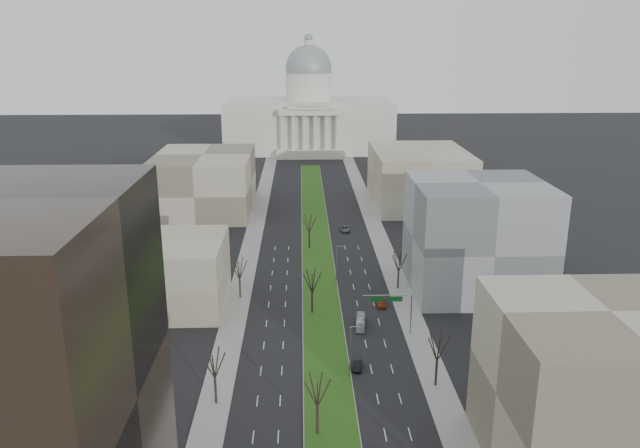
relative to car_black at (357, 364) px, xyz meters
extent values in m
plane|color=black|center=(-5.20, 62.06, -0.68)|extent=(600.00, 600.00, 0.00)
cube|color=#999993|center=(-5.20, 61.06, -0.60)|extent=(8.00, 222.00, 0.15)
cube|color=#1E4512|center=(-5.20, 61.06, -0.51)|extent=(7.70, 221.70, 0.06)
cube|color=gray|center=(-22.70, 37.06, -0.60)|extent=(5.00, 330.00, 0.15)
cube|color=gray|center=(12.30, 37.06, -0.60)|extent=(5.00, 330.00, 0.15)
cube|color=beige|center=(-5.20, 212.06, 11.32)|extent=(80.00, 40.00, 24.00)
cube|color=beige|center=(-5.20, 189.06, 1.32)|extent=(30.00, 6.00, 4.00)
cube|color=beige|center=(-5.20, 189.06, 20.32)|extent=(28.00, 5.00, 2.50)
cube|color=beige|center=(-5.20, 189.06, 22.32)|extent=(20.00, 5.00, 1.80)
cube|color=beige|center=(-5.20, 189.06, 23.92)|extent=(12.00, 5.00, 1.60)
cylinder|color=beige|center=(-5.20, 212.06, 29.32)|extent=(22.00, 22.00, 14.00)
sphere|color=gray|center=(-5.20, 212.06, 38.32)|extent=(22.00, 22.00, 22.00)
cylinder|color=beige|center=(-5.20, 212.06, 49.32)|extent=(4.00, 4.00, 4.00)
sphere|color=gray|center=(-5.20, 212.06, 52.32)|extent=(4.00, 4.00, 4.00)
cylinder|color=beige|center=(-17.70, 189.06, 11.32)|extent=(2.00, 2.00, 16.00)
cylinder|color=beige|center=(-12.70, 189.06, 11.32)|extent=(2.00, 2.00, 16.00)
cylinder|color=beige|center=(-7.70, 189.06, 11.32)|extent=(2.00, 2.00, 16.00)
cylinder|color=beige|center=(-2.70, 189.06, 11.32)|extent=(2.00, 2.00, 16.00)
cylinder|color=beige|center=(2.30, 189.06, 11.32)|extent=(2.00, 2.00, 16.00)
cylinder|color=beige|center=(7.30, 189.06, 11.32)|extent=(2.00, 2.00, 16.00)
cube|color=tan|center=(-38.20, 27.06, 6.32)|extent=(26.00, 22.00, 14.00)
cube|color=#776F5B|center=(27.80, -25.94, 10.32)|extent=(26.00, 24.00, 22.00)
cube|color=slate|center=(28.80, 34.06, 11.32)|extent=(28.00, 26.00, 24.00)
cube|color=#776F5B|center=(-40.20, 102.06, 8.32)|extent=(30.00, 40.00, 18.00)
cube|color=tan|center=(29.80, 107.06, 8.32)|extent=(30.00, 40.00, 18.00)
cylinder|color=black|center=(-22.40, -9.94, 1.48)|extent=(0.40, 0.40, 4.32)
cylinder|color=black|center=(-22.40, 30.06, 1.43)|extent=(0.40, 0.40, 4.22)
cylinder|color=black|center=(12.00, -5.94, 1.53)|extent=(0.40, 0.40, 4.42)
cylinder|color=black|center=(12.00, 34.06, 1.34)|extent=(0.40, 0.40, 4.03)
cylinder|color=black|center=(-7.20, -17.94, 1.48)|extent=(0.40, 0.40, 4.32)
cylinder|color=black|center=(-7.20, 22.06, 1.48)|extent=(0.40, 0.40, 4.32)
cylinder|color=black|center=(-7.20, 62.06, 1.48)|extent=(0.40, 0.40, 4.32)
cylinder|color=gray|center=(-1.50, -2.94, 3.82)|extent=(0.20, 0.20, 9.00)
cylinder|color=gray|center=(-0.60, -2.94, 8.42)|extent=(1.80, 0.12, 0.12)
cylinder|color=gray|center=(-1.50, 37.06, 3.82)|extent=(0.20, 0.20, 9.00)
cylinder|color=gray|center=(-0.60, 37.06, 8.42)|extent=(1.80, 0.12, 0.12)
cylinder|color=gray|center=(11.00, 12.06, 3.32)|extent=(0.24, 0.24, 8.00)
cylinder|color=gray|center=(6.50, 12.06, 7.32)|extent=(9.00, 0.18, 0.18)
cube|color=#0C591E|center=(8.00, 12.14, 6.52)|extent=(2.60, 0.08, 1.00)
cube|color=#0C591E|center=(4.50, 12.14, 6.52)|extent=(2.20, 0.08, 1.00)
imported|color=black|center=(0.00, 0.00, 0.00)|extent=(1.98, 4.28, 1.36)
imported|color=maroon|center=(7.09, 25.28, -0.01)|extent=(1.90, 4.64, 1.34)
imported|color=#56595F|center=(3.23, 77.12, 0.03)|extent=(2.63, 5.25, 1.43)
imported|color=silver|center=(1.99, 15.65, 0.26)|extent=(2.30, 6.85, 1.87)
camera|label=1|loc=(-9.16, -93.26, 52.82)|focal=35.00mm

